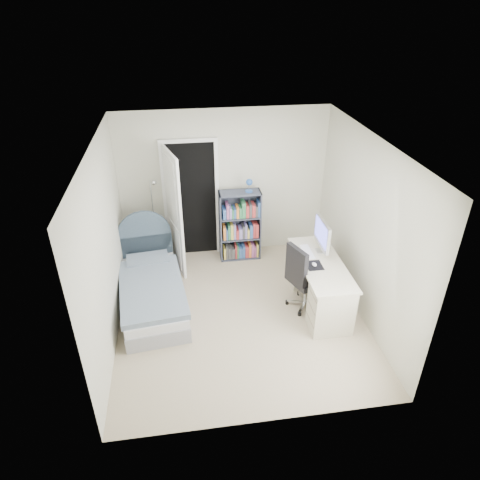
{
  "coord_description": "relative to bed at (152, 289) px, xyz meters",
  "views": [
    {
      "loc": [
        -0.71,
        -4.73,
        4.0
      ],
      "look_at": [
        0.05,
        0.36,
        1.01
      ],
      "focal_mm": 32.0,
      "sensor_mm": 36.0,
      "label": 1
    }
  ],
  "objects": [
    {
      "name": "bookcase",
      "position": [
        1.47,
        1.1,
        0.31
      ],
      "size": [
        0.68,
        0.29,
        1.45
      ],
      "color": "#3B4051",
      "rests_on": "ground"
    },
    {
      "name": "room_shell",
      "position": [
        1.24,
        -0.43,
        1.0
      ],
      "size": [
        3.5,
        3.7,
        2.6
      ],
      "color": "gray",
      "rests_on": "ground"
    },
    {
      "name": "office_chair",
      "position": [
        2.13,
        -0.4,
        0.32
      ],
      "size": [
        0.6,
        0.6,
        1.04
      ],
      "color": "silver",
      "rests_on": "ground"
    },
    {
      "name": "door",
      "position": [
        0.5,
        1.09,
        0.78
      ],
      "size": [
        0.92,
        0.81,
        2.06
      ],
      "color": "black",
      "rests_on": "ground"
    },
    {
      "name": "bed",
      "position": [
        0.0,
        0.0,
        0.0
      ],
      "size": [
        1.05,
        1.91,
        1.13
      ],
      "color": "gray",
      "rests_on": "ground"
    },
    {
      "name": "nightstand",
      "position": [
        -0.2,
        1.15,
        0.17
      ],
      "size": [
        0.44,
        0.44,
        0.64
      ],
      "color": "tan",
      "rests_on": "ground"
    },
    {
      "name": "desk",
      "position": [
        2.4,
        -0.37,
        0.15
      ],
      "size": [
        0.6,
        1.5,
        1.23
      ],
      "color": "beige",
      "rests_on": "ground"
    },
    {
      "name": "floor_lamp",
      "position": [
        0.07,
        1.25,
        0.34
      ],
      "size": [
        0.21,
        0.21,
        1.46
      ],
      "color": "silver",
      "rests_on": "ground"
    }
  ]
}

